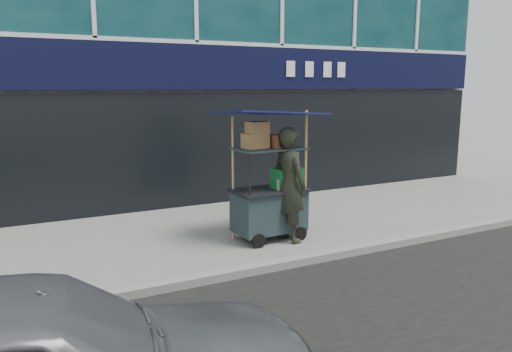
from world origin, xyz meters
TOP-DOWN VIEW (x-y plane):
  - ground at (0.00, 0.00)m, footprint 80.00×80.00m
  - curb at (0.00, -0.20)m, footprint 80.00×0.18m
  - vendor_cart at (0.19, 1.10)m, footprint 1.67×1.21m
  - vendor_man at (0.41, 0.86)m, footprint 0.57×0.76m

SIDE VIEW (x-z plane):
  - ground at x=0.00m, z-range 0.00..0.00m
  - curb at x=0.00m, z-range 0.00..0.12m
  - vendor_cart at x=0.19m, z-range -0.33..1.86m
  - vendor_man at x=0.41m, z-range 0.00..1.89m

